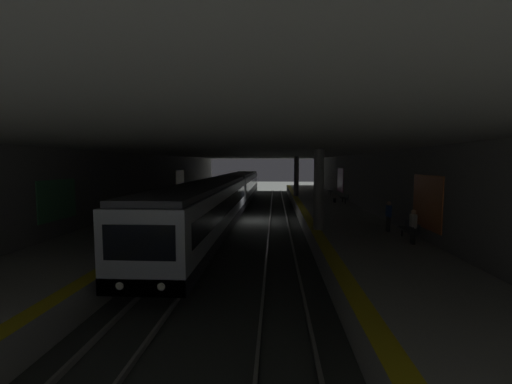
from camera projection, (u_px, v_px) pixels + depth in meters
name	position (u px, v px, depth m)	size (l,w,h in m)	color
ground_plane	(252.00, 221.00, 27.68)	(120.00, 120.00, 0.00)	#383A38
track_left	(278.00, 220.00, 27.55)	(60.00, 1.53, 0.16)	gray
track_right	(226.00, 220.00, 27.80)	(60.00, 1.53, 0.16)	gray
platform_left	(331.00, 215.00, 27.26)	(60.00, 5.30, 1.06)	#A8A59E
platform_right	(175.00, 214.00, 28.01)	(60.00, 5.30, 1.06)	#A8A59E
wall_left	(368.00, 188.00, 26.90)	(60.00, 0.56, 5.60)	slate
wall_right	(141.00, 187.00, 27.98)	(60.00, 0.56, 5.60)	slate
ceiling_slab	(252.00, 151.00, 27.18)	(60.00, 19.40, 0.40)	#ADAAA3
pillar_near	(319.00, 190.00, 18.62)	(0.56, 0.56, 4.55)	gray
pillar_far	(296.00, 176.00, 38.01)	(0.56, 0.56, 4.55)	gray
metro_train	(230.00, 194.00, 30.11)	(40.45, 2.83, 3.49)	#B7BCC6
bench_left_near	(409.00, 229.00, 16.33)	(1.70, 0.47, 0.86)	#262628
bench_left_mid	(345.00, 197.00, 31.44)	(1.70, 0.47, 0.86)	#262628
bench_left_far	(331.00, 190.00, 39.50)	(1.70, 0.47, 0.86)	#262628
bench_right_near	(116.00, 213.00, 21.73)	(1.70, 0.47, 0.86)	#262628
bench_right_mid	(191.00, 189.00, 41.29)	(1.70, 0.47, 0.86)	#262628
person_waiting_near	(413.00, 225.00, 15.36)	(0.60, 0.22, 1.62)	#282828
person_walking_mid	(389.00, 215.00, 18.15)	(0.60, 0.23, 1.68)	#2B2B2B
backpack_on_floor	(335.00, 200.00, 31.76)	(0.30, 0.20, 0.40)	black
trash_bin	(134.00, 212.00, 22.83)	(0.44, 0.44, 0.85)	#595B5E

